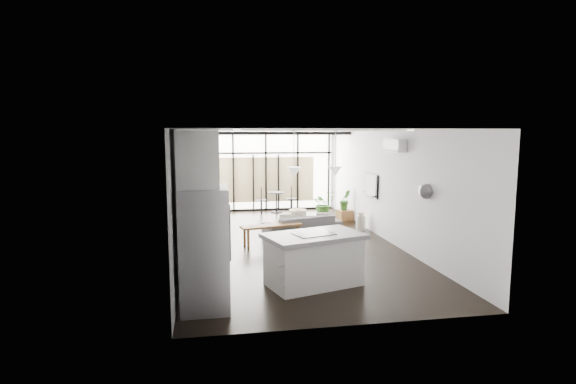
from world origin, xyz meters
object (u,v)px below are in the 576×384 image
object	(u,v)px
milk_can	(361,221)
tv	(370,185)
fridge	(205,248)
console_bench	(272,235)
sofa	(303,222)
island	(314,260)
pouf	(298,216)

from	to	relation	value
milk_can	tv	xyz separation A→B (m)	(0.21, -0.14, 1.04)
tv	milk_can	bearing A→B (deg)	145.96
fridge	console_bench	bearing A→B (deg)	67.79
sofa	island	bearing A→B (deg)	65.98
island	fridge	bearing A→B (deg)	-175.62
fridge	pouf	xyz separation A→B (m)	(2.72, 6.34, -0.75)
fridge	sofa	world-z (taller)	fridge
console_bench	tv	size ratio (longest dim) A/B	1.40
pouf	milk_can	distance (m)	2.02
console_bench	pouf	size ratio (longest dim) A/B	2.93
console_bench	fridge	bearing A→B (deg)	-125.64
console_bench	pouf	bearing A→B (deg)	51.73
console_bench	pouf	world-z (taller)	console_bench
fridge	console_bench	world-z (taller)	fridge
fridge	console_bench	distance (m)	4.23
fridge	pouf	size ratio (longest dim) A/B	3.66
sofa	pouf	distance (m)	1.85
console_bench	milk_can	bearing A→B (deg)	10.83
fridge	milk_can	xyz separation A→B (m)	(4.31, 5.09, -0.70)
fridge	tv	distance (m)	6.71
console_bench	pouf	distance (m)	2.73
island	fridge	size ratio (longest dim) A/B	0.90
tv	sofa	bearing A→B (deg)	-168.02
island	pouf	distance (m)	5.66
sofa	pouf	world-z (taller)	sofa
sofa	milk_can	size ratio (longest dim) A/B	3.98
fridge	milk_can	distance (m)	6.71
fridge	sofa	bearing A→B (deg)	61.10
island	tv	bearing A→B (deg)	41.47
pouf	milk_can	size ratio (longest dim) A/B	1.03
island	pouf	size ratio (longest dim) A/B	3.30
tv	island	bearing A→B (deg)	-121.69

